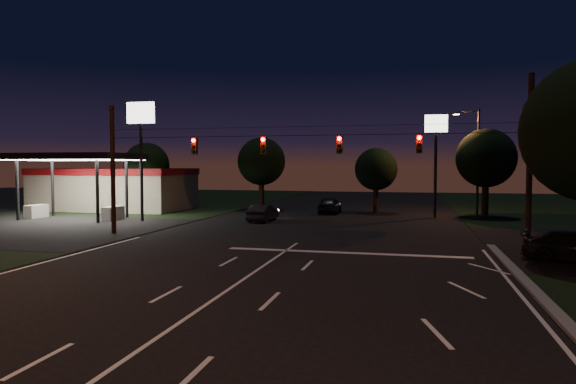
% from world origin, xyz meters
% --- Properties ---
extents(ground, '(140.00, 140.00, 0.00)m').
position_xyz_m(ground, '(0.00, 0.00, 0.00)').
color(ground, black).
rests_on(ground, ground).
extents(cross_street_left, '(20.00, 16.00, 0.02)m').
position_xyz_m(cross_street_left, '(-20.00, 16.00, 0.00)').
color(cross_street_left, black).
rests_on(cross_street_left, ground).
extents(stop_bar, '(12.00, 0.50, 0.01)m').
position_xyz_m(stop_bar, '(3.00, 11.50, 0.01)').
color(stop_bar, silver).
rests_on(stop_bar, ground).
extents(utility_pole_right, '(0.30, 0.30, 9.00)m').
position_xyz_m(utility_pole_right, '(12.00, 15.00, 0.00)').
color(utility_pole_right, black).
rests_on(utility_pole_right, ground).
extents(utility_pole_left, '(0.28, 0.28, 8.00)m').
position_xyz_m(utility_pole_left, '(-12.00, 15.00, 0.00)').
color(utility_pole_left, black).
rests_on(utility_pole_left, ground).
extents(signal_span, '(24.00, 0.40, 1.56)m').
position_xyz_m(signal_span, '(-0.00, 14.96, 5.50)').
color(signal_span, black).
rests_on(signal_span, ground).
extents(gas_station, '(14.20, 16.10, 5.25)m').
position_xyz_m(gas_station, '(-21.86, 30.39, 2.38)').
color(gas_station, gray).
rests_on(gas_station, ground).
extents(pole_sign_left_near, '(2.20, 0.30, 9.10)m').
position_xyz_m(pole_sign_left_near, '(-14.00, 22.00, 6.98)').
color(pole_sign_left_near, black).
rests_on(pole_sign_left_near, ground).
extents(pole_sign_right, '(1.80, 0.30, 8.40)m').
position_xyz_m(pole_sign_right, '(8.00, 30.00, 6.24)').
color(pole_sign_right, black).
rests_on(pole_sign_right, ground).
extents(street_light_right_far, '(2.20, 0.35, 9.00)m').
position_xyz_m(street_light_right_far, '(11.24, 32.00, 5.24)').
color(street_light_right_far, black).
rests_on(street_light_right_far, ground).
extents(tree_far_a, '(4.20, 4.20, 6.42)m').
position_xyz_m(tree_far_a, '(-17.98, 30.12, 4.26)').
color(tree_far_a, black).
rests_on(tree_far_a, ground).
extents(tree_far_b, '(4.60, 4.60, 6.98)m').
position_xyz_m(tree_far_b, '(-7.98, 34.13, 4.61)').
color(tree_far_b, black).
rests_on(tree_far_b, ground).
extents(tree_far_c, '(3.80, 3.80, 5.86)m').
position_xyz_m(tree_far_c, '(3.02, 33.10, 3.90)').
color(tree_far_c, black).
rests_on(tree_far_c, ground).
extents(tree_far_d, '(4.80, 4.80, 7.30)m').
position_xyz_m(tree_far_d, '(12.02, 31.13, 4.83)').
color(tree_far_d, black).
rests_on(tree_far_d, ground).
extents(car_oncoming_a, '(1.91, 4.48, 1.51)m').
position_xyz_m(car_oncoming_a, '(-1.00, 31.93, 0.75)').
color(car_oncoming_a, black).
rests_on(car_oncoming_a, ground).
extents(car_oncoming_b, '(1.51, 4.05, 1.32)m').
position_xyz_m(car_oncoming_b, '(-4.95, 24.13, 0.66)').
color(car_oncoming_b, black).
rests_on(car_oncoming_b, ground).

